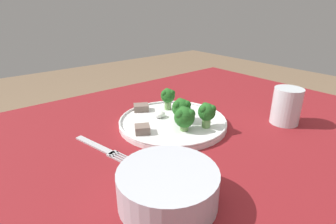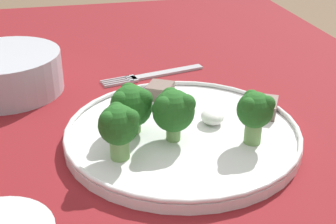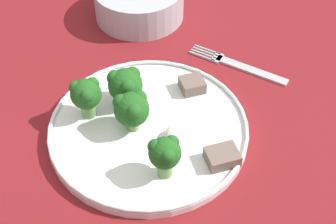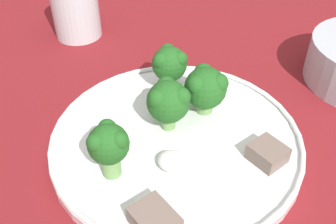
% 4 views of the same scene
% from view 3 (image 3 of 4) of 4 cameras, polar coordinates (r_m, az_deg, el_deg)
% --- Properties ---
extents(table, '(1.30, 0.95, 0.71)m').
position_cam_3_polar(table, '(0.81, -4.10, -1.98)').
color(table, maroon).
rests_on(table, ground_plane).
extents(dinner_plate, '(0.29, 0.29, 0.02)m').
position_cam_3_polar(dinner_plate, '(0.67, -2.39, -2.02)').
color(dinner_plate, white).
rests_on(dinner_plate, table).
extents(fork, '(0.06, 0.17, 0.00)m').
position_cam_3_polar(fork, '(0.79, 8.60, 5.61)').
color(fork, '#B2B2B7').
rests_on(fork, table).
extents(cream_bowl, '(0.16, 0.16, 0.06)m').
position_cam_3_polar(cream_bowl, '(0.89, -3.52, 13.20)').
color(cream_bowl, '#B7BCC6').
rests_on(cream_bowl, table).
extents(broccoli_floret_near_rim_left, '(0.05, 0.05, 0.06)m').
position_cam_3_polar(broccoli_floret_near_rim_left, '(0.64, -4.46, 0.40)').
color(broccoli_floret_near_rim_left, '#709E56').
rests_on(broccoli_floret_near_rim_left, dinner_plate).
extents(broccoli_floret_center_left, '(0.04, 0.04, 0.06)m').
position_cam_3_polar(broccoli_floret_center_left, '(0.59, -0.39, -5.09)').
color(broccoli_floret_center_left, '#709E56').
rests_on(broccoli_floret_center_left, dinner_plate).
extents(broccoli_floret_back_left, '(0.05, 0.04, 0.06)m').
position_cam_3_polar(broccoli_floret_back_left, '(0.67, -9.96, 2.11)').
color(broccoli_floret_back_left, '#709E56').
rests_on(broccoli_floret_back_left, dinner_plate).
extents(broccoli_floret_front_left, '(0.05, 0.05, 0.06)m').
position_cam_3_polar(broccoli_floret_front_left, '(0.68, -5.23, 3.33)').
color(broccoli_floret_front_left, '#709E56').
rests_on(broccoli_floret_front_left, dinner_plate).
extents(meat_slice_front_slice, '(0.05, 0.05, 0.02)m').
position_cam_3_polar(meat_slice_front_slice, '(0.72, 2.98, 3.34)').
color(meat_slice_front_slice, '#756056').
rests_on(meat_slice_front_slice, dinner_plate).
extents(meat_slice_middle_slice, '(0.05, 0.05, 0.02)m').
position_cam_3_polar(meat_slice_middle_slice, '(0.63, 6.63, -5.45)').
color(meat_slice_middle_slice, '#756056').
rests_on(meat_slice_middle_slice, dinner_plate).
extents(sauce_dollop, '(0.03, 0.03, 0.02)m').
position_cam_3_polar(sauce_dollop, '(0.65, 0.97, -2.61)').
color(sauce_dollop, white).
rests_on(sauce_dollop, dinner_plate).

